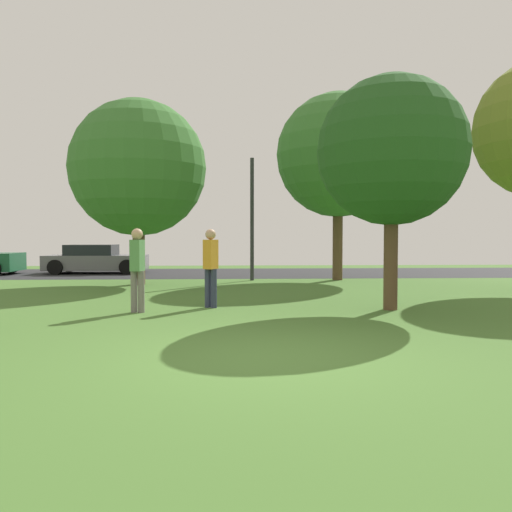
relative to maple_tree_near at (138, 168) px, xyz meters
name	(u,v)px	position (x,y,z in m)	size (l,w,h in m)	color
ground_plane	(266,358)	(3.56, -10.75, -3.90)	(44.00, 44.00, 0.00)	#47702D
road_strip	(241,273)	(3.56, 5.25, -3.90)	(44.00, 6.40, 0.01)	#28282B
maple_tree_near	(138,168)	(0.00, 0.00, 0.00)	(4.55, 4.55, 6.19)	brown
oak_tree_right	(392,151)	(6.63, -6.34, -0.42)	(3.28, 3.28, 5.13)	brown
oak_tree_left	(338,156)	(7.08, 1.46, 0.71)	(4.57, 4.57, 6.91)	brown
person_thrower	(211,264)	(2.64, -5.82, -2.91)	(0.35, 0.39, 1.79)	#2D334C
person_bystander	(137,266)	(1.11, -6.49, -2.90)	(0.30, 0.36, 1.79)	slate
parked_car_grey	(96,260)	(-2.86, 5.48, -3.32)	(4.27, 2.10, 1.26)	slate
street_lamp_post	(252,219)	(3.88, 1.45, -1.65)	(0.14, 0.14, 4.50)	#2D2D33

